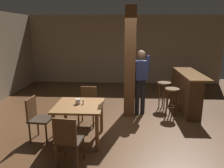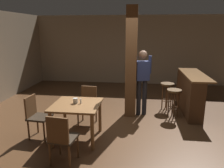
{
  "view_description": "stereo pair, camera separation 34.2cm",
  "coord_description": "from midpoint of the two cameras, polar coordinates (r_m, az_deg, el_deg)",
  "views": [
    {
      "loc": [
        -0.02,
        -4.69,
        2.23
      ],
      "look_at": [
        -0.3,
        0.33,
        0.97
      ],
      "focal_mm": 35.0,
      "sensor_mm": 36.0,
      "label": 1
    },
    {
      "loc": [
        0.32,
        -4.66,
        2.23
      ],
      "look_at": [
        -0.3,
        0.33,
        0.97
      ],
      "focal_mm": 35.0,
      "sensor_mm": 36.0,
      "label": 2
    }
  ],
  "objects": [
    {
      "name": "ground_plane",
      "position": [
        5.18,
        1.2,
        -11.44
      ],
      "size": [
        10.8,
        10.8,
        0.0
      ],
      "primitive_type": "plane",
      "color": "#4C301C"
    },
    {
      "name": "chair_south",
      "position": [
        3.77,
        -14.05,
        -13.67
      ],
      "size": [
        0.47,
        0.47,
        0.89
      ],
      "color": "#2D2319",
      "rests_on": "ground_plane"
    },
    {
      "name": "bar_stool_mid",
      "position": [
        6.41,
        11.96,
        -1.17
      ],
      "size": [
        0.38,
        0.38,
        0.76
      ],
      "color": "#4C3319",
      "rests_on": "ground_plane"
    },
    {
      "name": "chair_north",
      "position": [
        5.3,
        -8.17,
        -5.1
      ],
      "size": [
        0.44,
        0.44,
        0.89
      ],
      "color": "#2D2319",
      "rests_on": "ground_plane"
    },
    {
      "name": "bar_stool_near",
      "position": [
        5.87,
        13.76,
        -2.84
      ],
      "size": [
        0.37,
        0.37,
        0.74
      ],
      "color": "#4C3319",
      "rests_on": "ground_plane"
    },
    {
      "name": "dining_table",
      "position": [
        4.5,
        -10.71,
        -6.91
      ],
      "size": [
        0.95,
        0.95,
        0.77
      ],
      "color": "brown",
      "rests_on": "ground_plane"
    },
    {
      "name": "chair_west",
      "position": [
        4.81,
        -20.91,
        -7.94
      ],
      "size": [
        0.45,
        0.45,
        0.89
      ],
      "color": "#2D2319",
      "rests_on": "ground_plane"
    },
    {
      "name": "wall_back",
      "position": [
        9.22,
        2.22,
        8.88
      ],
      "size": [
        8.0,
        0.1,
        2.8
      ],
      "primitive_type": "cube",
      "color": "gray",
      "rests_on": "ground_plane"
    },
    {
      "name": "salt_shaker",
      "position": [
        4.45,
        -9.71,
        -4.62
      ],
      "size": [
        0.03,
        0.03,
        0.1
      ],
      "primitive_type": "cylinder",
      "color": "silver",
      "rests_on": "dining_table"
    },
    {
      "name": "standing_person",
      "position": [
        5.74,
        5.8,
        1.61
      ],
      "size": [
        0.47,
        0.29,
        1.72
      ],
      "color": "navy",
      "rests_on": "ground_plane"
    },
    {
      "name": "bar_counter",
      "position": [
        6.46,
        17.23,
        -1.76
      ],
      "size": [
        0.56,
        1.88,
        1.06
      ],
      "color": "brown",
      "rests_on": "ground_plane"
    },
    {
      "name": "napkin_cup",
      "position": [
        4.48,
        -11.09,
        -4.52
      ],
      "size": [
        0.1,
        0.1,
        0.11
      ],
      "primitive_type": "cylinder",
      "color": "beige",
      "rests_on": "dining_table"
    },
    {
      "name": "pillar",
      "position": [
        5.58,
        2.92,
        5.47
      ],
      "size": [
        0.28,
        0.28,
        2.8
      ],
      "primitive_type": "cube",
      "color": "brown",
      "rests_on": "ground_plane"
    }
  ]
}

